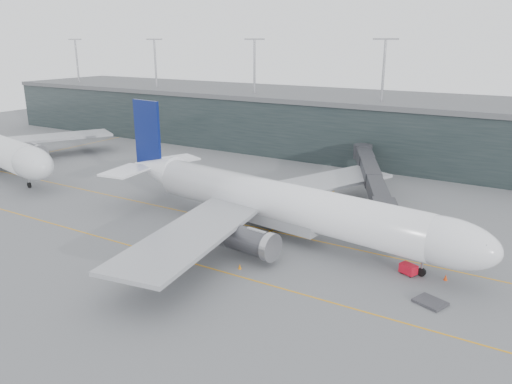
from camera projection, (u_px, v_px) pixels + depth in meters
The scene contains 17 objects.
ground at pixel (257, 218), 84.79m from camera, with size 320.00×320.00×0.00m, color #5C5C61.
taxiline_a at pixel (245, 225), 81.53m from camera, with size 160.00×0.25×0.02m, color orange.
taxiline_b at pixel (182, 260), 68.46m from camera, with size 160.00×0.25×0.02m, color orange.
taxiline_lead_main at pixel (331, 193), 98.63m from camera, with size 0.25×60.00×0.02m, color orange.
taxiline_lead_adj at pixel (64, 149), 138.49m from camera, with size 0.25×60.00×0.02m, color orange.
terminal at pixel (372, 126), 129.93m from camera, with size 240.00×36.00×29.00m.
main_aircraft at pixel (278, 203), 75.96m from camera, with size 66.22×61.77×18.57m.
jet_bridge at pixel (384, 172), 94.59m from camera, with size 21.07×44.71×6.75m.
gse_cart at pixel (408, 269), 64.09m from camera, with size 2.42×2.02×1.41m.
baggage_dolly at pixel (430, 302), 57.13m from camera, with size 3.30×2.64×0.33m, color #37373C.
uld_a at pixel (269, 193), 95.59m from camera, with size 2.03×1.67×1.77m.
uld_b at pixel (283, 194), 94.80m from camera, with size 2.46×2.19×1.86m.
uld_c at pixel (293, 197), 92.57m from camera, with size 2.52×2.25×1.90m.
cone_nose at pixel (446, 277), 62.67m from camera, with size 0.49×0.49×0.77m, color #EF420D.
cone_wing_stbd at pixel (240, 266), 65.75m from camera, with size 0.45×0.45×0.71m, color orange.
cone_wing_port at pixel (327, 206), 89.89m from camera, with size 0.40×0.40×0.64m, color orange.
cone_tail at pixel (178, 227), 79.61m from camera, with size 0.43×0.43×0.69m, color #FA390D.
Camera 1 is at (41.40, -68.25, 28.95)m, focal length 35.00 mm.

